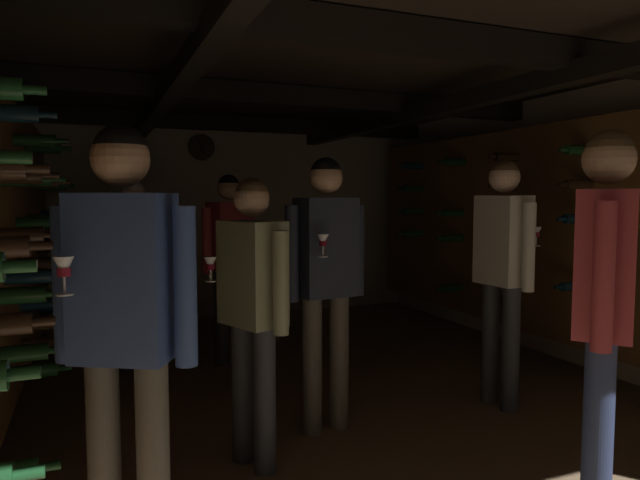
{
  "coord_description": "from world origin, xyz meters",
  "views": [
    {
      "loc": [
        -1.54,
        -3.49,
        1.44
      ],
      "look_at": [
        0.18,
        0.79,
        1.09
      ],
      "focal_mm": 31.74,
      "sensor_mm": 36.0,
      "label": 1
    }
  ],
  "objects_px": {
    "person_host_center": "(326,267)",
    "person_guest_far_left": "(135,258)",
    "display_bottle": "(252,267)",
    "wine_crate_stack": "(249,310)",
    "person_guest_near_right": "(604,291)",
    "person_guest_rear_center": "(229,250)",
    "person_guest_mid_left": "(252,297)",
    "person_guest_mid_right": "(503,258)",
    "person_guest_near_left": "(124,310)"
  },
  "relations": [
    {
      "from": "person_guest_near_right",
      "to": "person_guest_mid_right",
      "type": "xyz_separation_m",
      "value": [
        0.59,
        1.34,
        -0.02
      ]
    },
    {
      "from": "wine_crate_stack",
      "to": "person_guest_rear_center",
      "type": "height_order",
      "value": "person_guest_rear_center"
    },
    {
      "from": "person_guest_near_left",
      "to": "person_guest_rear_center",
      "type": "relative_size",
      "value": 1.04
    },
    {
      "from": "person_guest_far_left",
      "to": "person_guest_mid_left",
      "type": "bearing_deg",
      "value": -77.6
    },
    {
      "from": "person_guest_mid_right",
      "to": "person_guest_far_left",
      "type": "xyz_separation_m",
      "value": [
        -2.25,
        1.82,
        -0.09
      ]
    },
    {
      "from": "person_host_center",
      "to": "person_guest_near_right",
      "type": "height_order",
      "value": "person_guest_near_right"
    },
    {
      "from": "person_guest_far_left",
      "to": "wine_crate_stack",
      "type": "bearing_deg",
      "value": 28.1
    },
    {
      "from": "person_host_center",
      "to": "person_guest_rear_center",
      "type": "distance_m",
      "value": 1.66
    },
    {
      "from": "person_host_center",
      "to": "wine_crate_stack",
      "type": "bearing_deg",
      "value": 86.64
    },
    {
      "from": "person_guest_rear_center",
      "to": "person_guest_near_right",
      "type": "bearing_deg",
      "value": -73.7
    },
    {
      "from": "person_guest_near_left",
      "to": "person_host_center",
      "type": "bearing_deg",
      "value": 39.72
    },
    {
      "from": "person_guest_mid_left",
      "to": "person_guest_rear_center",
      "type": "bearing_deg",
      "value": 80.59
    },
    {
      "from": "display_bottle",
      "to": "person_guest_far_left",
      "type": "relative_size",
      "value": 0.22
    },
    {
      "from": "person_guest_rear_center",
      "to": "person_guest_mid_left",
      "type": "bearing_deg",
      "value": -99.41
    },
    {
      "from": "person_guest_near_left",
      "to": "person_guest_mid_left",
      "type": "bearing_deg",
      "value": 47.03
    },
    {
      "from": "person_host_center",
      "to": "person_guest_near_right",
      "type": "bearing_deg",
      "value": -64.42
    },
    {
      "from": "person_host_center",
      "to": "person_guest_mid_left",
      "type": "xyz_separation_m",
      "value": [
        -0.54,
        -0.28,
        -0.1
      ]
    },
    {
      "from": "person_guest_near_right",
      "to": "person_guest_far_left",
      "type": "xyz_separation_m",
      "value": [
        -1.66,
        3.16,
        -0.11
      ]
    },
    {
      "from": "person_guest_near_left",
      "to": "person_guest_far_left",
      "type": "height_order",
      "value": "person_guest_near_left"
    },
    {
      "from": "person_guest_mid_right",
      "to": "person_guest_rear_center",
      "type": "relative_size",
      "value": 1.04
    },
    {
      "from": "display_bottle",
      "to": "person_host_center",
      "type": "distance_m",
      "value": 2.36
    },
    {
      "from": "display_bottle",
      "to": "wine_crate_stack",
      "type": "bearing_deg",
      "value": 163.93
    },
    {
      "from": "wine_crate_stack",
      "to": "person_guest_near_left",
      "type": "relative_size",
      "value": 0.35
    },
    {
      "from": "wine_crate_stack",
      "to": "person_guest_mid_right",
      "type": "distance_m",
      "value": 2.77
    },
    {
      "from": "person_guest_mid_right",
      "to": "person_guest_mid_left",
      "type": "height_order",
      "value": "person_guest_mid_right"
    },
    {
      "from": "display_bottle",
      "to": "person_guest_far_left",
      "type": "xyz_separation_m",
      "value": [
        -1.16,
        -0.59,
        0.2
      ]
    },
    {
      "from": "person_guest_near_right",
      "to": "person_guest_mid_right",
      "type": "distance_m",
      "value": 1.47
    },
    {
      "from": "wine_crate_stack",
      "to": "person_guest_far_left",
      "type": "height_order",
      "value": "person_guest_far_left"
    },
    {
      "from": "wine_crate_stack",
      "to": "person_guest_far_left",
      "type": "relative_size",
      "value": 0.38
    },
    {
      "from": "person_guest_near_right",
      "to": "wine_crate_stack",
      "type": "bearing_deg",
      "value": 98.15
    },
    {
      "from": "person_guest_mid_right",
      "to": "person_guest_rear_center",
      "type": "distance_m",
      "value": 2.27
    },
    {
      "from": "person_host_center",
      "to": "person_guest_near_left",
      "type": "relative_size",
      "value": 0.99
    },
    {
      "from": "wine_crate_stack",
      "to": "person_guest_near_right",
      "type": "relative_size",
      "value": 0.35
    },
    {
      "from": "wine_crate_stack",
      "to": "person_guest_rear_center",
      "type": "distance_m",
      "value": 1.05
    },
    {
      "from": "person_host_center",
      "to": "person_guest_far_left",
      "type": "bearing_deg",
      "value": 119.33
    },
    {
      "from": "display_bottle",
      "to": "person_guest_near_left",
      "type": "bearing_deg",
      "value": -112.44
    },
    {
      "from": "person_host_center",
      "to": "person_guest_near_right",
      "type": "relative_size",
      "value": 0.98
    },
    {
      "from": "wine_crate_stack",
      "to": "person_guest_rear_center",
      "type": "xyz_separation_m",
      "value": [
        -0.36,
        -0.71,
        0.69
      ]
    },
    {
      "from": "display_bottle",
      "to": "person_guest_rear_center",
      "type": "bearing_deg",
      "value": -119.23
    },
    {
      "from": "wine_crate_stack",
      "to": "display_bottle",
      "type": "height_order",
      "value": "display_bottle"
    },
    {
      "from": "person_guest_mid_right",
      "to": "person_guest_mid_left",
      "type": "xyz_separation_m",
      "value": [
        -1.81,
        -0.21,
        -0.11
      ]
    },
    {
      "from": "person_host_center",
      "to": "person_guest_mid_left",
      "type": "relative_size",
      "value": 1.09
    },
    {
      "from": "display_bottle",
      "to": "person_guest_near_right",
      "type": "xyz_separation_m",
      "value": [
        0.5,
        -3.75,
        0.31
      ]
    },
    {
      "from": "wine_crate_stack",
      "to": "person_host_center",
      "type": "height_order",
      "value": "person_host_center"
    },
    {
      "from": "person_guest_near_left",
      "to": "person_guest_mid_left",
      "type": "height_order",
      "value": "person_guest_near_left"
    },
    {
      "from": "person_guest_mid_left",
      "to": "person_guest_near_right",
      "type": "bearing_deg",
      "value": -42.99
    },
    {
      "from": "person_guest_rear_center",
      "to": "wine_crate_stack",
      "type": "bearing_deg",
      "value": 63.3
    },
    {
      "from": "person_guest_near_right",
      "to": "person_guest_mid_left",
      "type": "distance_m",
      "value": 1.66
    },
    {
      "from": "wine_crate_stack",
      "to": "person_guest_near_right",
      "type": "height_order",
      "value": "person_guest_near_right"
    },
    {
      "from": "person_host_center",
      "to": "person_guest_near_left",
      "type": "height_order",
      "value": "person_guest_near_left"
    }
  ]
}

